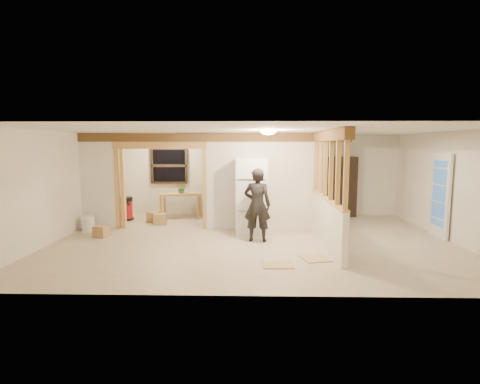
{
  "coord_description": "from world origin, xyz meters",
  "views": [
    {
      "loc": [
        -0.1,
        -8.46,
        2.16
      ],
      "look_at": [
        -0.31,
        0.4,
        1.07
      ],
      "focal_mm": 28.0,
      "sensor_mm": 36.0,
      "label": 1
    }
  ],
  "objects_px": {
    "work_table": "(181,205)",
    "refrigerator": "(252,196)",
    "bookshelf": "(341,187)",
    "shop_vac": "(125,208)",
    "woman": "(257,205)"
  },
  "relations": [
    {
      "from": "work_table",
      "to": "bookshelf",
      "type": "xyz_separation_m",
      "value": [
        4.9,
        0.34,
        0.54
      ]
    },
    {
      "from": "refrigerator",
      "to": "shop_vac",
      "type": "relative_size",
      "value": 2.72
    },
    {
      "from": "shop_vac",
      "to": "bookshelf",
      "type": "height_order",
      "value": "bookshelf"
    },
    {
      "from": "work_table",
      "to": "refrigerator",
      "type": "bearing_deg",
      "value": -54.04
    },
    {
      "from": "work_table",
      "to": "bookshelf",
      "type": "relative_size",
      "value": 0.65
    },
    {
      "from": "refrigerator",
      "to": "woman",
      "type": "height_order",
      "value": "refrigerator"
    },
    {
      "from": "woman",
      "to": "shop_vac",
      "type": "distance_m",
      "value": 4.55
    },
    {
      "from": "woman",
      "to": "bookshelf",
      "type": "relative_size",
      "value": 0.91
    },
    {
      "from": "work_table",
      "to": "shop_vac",
      "type": "distance_m",
      "value": 1.64
    },
    {
      "from": "work_table",
      "to": "bookshelf",
      "type": "distance_m",
      "value": 4.94
    },
    {
      "from": "work_table",
      "to": "bookshelf",
      "type": "bearing_deg",
      "value": -8.03
    },
    {
      "from": "woman",
      "to": "work_table",
      "type": "height_order",
      "value": "woman"
    },
    {
      "from": "shop_vac",
      "to": "bookshelf",
      "type": "bearing_deg",
      "value": 6.48
    },
    {
      "from": "refrigerator",
      "to": "shop_vac",
      "type": "bearing_deg",
      "value": 157.7
    },
    {
      "from": "refrigerator",
      "to": "bookshelf",
      "type": "height_order",
      "value": "refrigerator"
    }
  ]
}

